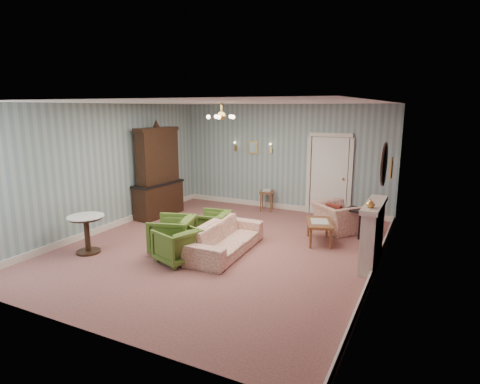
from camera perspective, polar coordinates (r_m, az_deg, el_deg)
The scene contains 27 objects.
floor at distance 8.19m, azimuth -2.52°, elevation -7.94°, with size 7.00×7.00×0.00m, color #9A6259.
ceiling at distance 7.70m, azimuth -2.72°, elevation 12.78°, with size 7.00×7.00×0.00m, color white.
wall_back at distance 10.98m, azimuth 6.26°, elevation 4.94°, with size 6.00×6.00×0.00m, color gray.
wall_front at distance 5.12m, azimuth -21.93°, elevation -4.19°, with size 6.00×6.00×0.00m, color gray.
wall_left at distance 9.61m, azimuth -18.51°, elevation 3.36°, with size 7.00×7.00×0.00m, color gray.
wall_right at distance 6.91m, azimuth 19.74°, elevation 0.06°, with size 7.00×7.00×0.00m, color gray.
wall_right_floral at distance 6.91m, azimuth 19.62°, elevation 0.07°, with size 7.00×7.00×0.00m, color #C46271.
door at distance 10.62m, azimuth 12.74°, elevation 2.45°, with size 1.12×0.12×2.16m, color white, non-canonical shape.
olive_chair_a at distance 7.41m, azimuth -9.07°, elevation -7.36°, with size 0.69×0.65×0.71m, color #4F7027.
olive_chair_b at distance 7.88m, azimuth -9.74°, elevation -5.85°, with size 0.78×0.73×0.80m, color #4F7027.
olive_chair_c at distance 8.53m, azimuth -4.06°, elevation -4.66°, with size 0.68×0.64×0.70m, color #4F7027.
sofa_chintz at distance 7.78m, azimuth -2.06°, elevation -5.88°, with size 2.07×0.61×0.81m, color #AD4E46.
wingback_chair at distance 9.36m, azimuth 13.92°, elevation -2.91°, with size 1.01×0.65×0.88m, color #AD4E46.
dresser at distance 10.43m, azimuth -11.80°, elevation 3.14°, with size 0.51×1.47×2.46m, color black, non-canonical shape.
fireplace at distance 7.53m, azimuth 18.58°, elevation -5.76°, with size 0.30×1.40×1.16m, color beige, non-canonical shape.
mantel_vase at distance 6.97m, azimuth 18.31°, elevation -1.56°, with size 0.15×0.15×0.15m, color gold.
oval_mirror at distance 7.24m, azimuth 20.03°, elevation 3.78°, with size 0.04×0.76×0.84m, color white, non-canonical shape.
framed_print at distance 8.61m, azimuth 21.02°, elevation 3.24°, with size 0.04×0.34×0.42m, color gold, non-canonical shape.
coffee_table at distance 8.55m, azimuth 11.35°, elevation -5.66°, with size 0.50×0.91×0.46m, color brown, non-canonical shape.
side_table_black at distance 9.12m, azimuth 16.33°, elevation -4.25°, with size 0.42×0.42×0.63m, color black, non-canonical shape.
pedestal_table at distance 8.32m, azimuth -21.21°, elevation -5.71°, with size 0.69×0.69×0.76m, color black, non-canonical shape.
nesting_table at distance 10.98m, azimuth 3.87°, elevation -1.14°, with size 0.36×0.46×0.59m, color brown, non-canonical shape.
gilt_mirror_back at distance 11.25m, azimuth 1.88°, elevation 6.46°, with size 0.28×0.06×0.36m, color gold, non-canonical shape.
sconce_left at distance 11.47m, azimuth -0.68°, elevation 6.57°, with size 0.16×0.12×0.30m, color gold, non-canonical shape.
sconce_right at distance 11.02m, azimuth 4.46°, elevation 6.31°, with size 0.16×0.12×0.30m, color gold, non-canonical shape.
chandelier at distance 7.70m, azimuth -2.70°, elevation 10.77°, with size 0.56×0.56×0.36m, color gold, non-canonical shape.
burgundy_cushion at distance 9.22m, azimuth 13.43°, elevation -2.85°, with size 0.38×0.10×0.38m, color maroon.
Camera 1 is at (3.72, -6.74, 2.81)m, focal length 29.55 mm.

